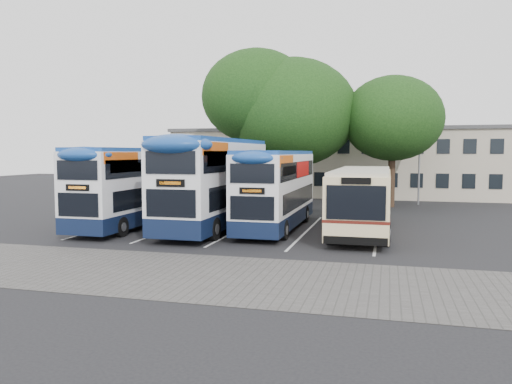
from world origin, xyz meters
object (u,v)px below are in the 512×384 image
at_px(tree_right, 393,119).
at_px(bus_single, 363,196).
at_px(bus_dd_mid, 216,179).
at_px(tree_left, 257,97).
at_px(lamp_post, 420,138).
at_px(bus_dd_right, 277,186).
at_px(tree_mid, 293,113).
at_px(bus_dd_left, 134,183).

bearing_deg(tree_right, bus_single, -96.82).
bearing_deg(bus_dd_mid, tree_left, 94.38).
xyz_separation_m(tree_left, bus_single, (8.54, -11.37, -6.42)).
distance_m(lamp_post, bus_dd_right, 16.80).
bearing_deg(bus_single, lamp_post, 76.37).
distance_m(tree_mid, tree_right, 7.29).
relative_size(lamp_post, tree_left, 0.77).
relative_size(tree_right, bus_dd_left, 0.94).
bearing_deg(bus_dd_mid, tree_right, 54.69).
xyz_separation_m(tree_left, bus_dd_right, (4.13, -11.43, -5.97)).
relative_size(bus_dd_mid, bus_single, 1.06).
relative_size(tree_mid, bus_dd_left, 1.08).
bearing_deg(lamp_post, tree_left, -165.53).
relative_size(tree_right, bus_dd_mid, 0.84).
xyz_separation_m(tree_right, bus_single, (-1.47, -12.26, -4.66)).
bearing_deg(bus_dd_left, bus_dd_right, 7.82).
height_order(tree_left, bus_dd_right, tree_left).
relative_size(tree_mid, bus_dd_right, 1.12).
height_order(tree_left, tree_mid, tree_left).
distance_m(tree_right, bus_dd_left, 19.52).
height_order(tree_right, bus_dd_right, tree_right).
relative_size(bus_dd_left, bus_dd_right, 1.04).
xyz_separation_m(tree_mid, tree_right, (7.26, 0.47, -0.53)).
relative_size(lamp_post, bus_dd_mid, 0.80).
xyz_separation_m(tree_mid, bus_dd_left, (-6.34, -12.91, -4.66)).
height_order(lamp_post, tree_left, tree_left).
relative_size(tree_mid, bus_single, 1.03).
bearing_deg(tree_right, bus_dd_right, -115.50).
relative_size(tree_left, bus_single, 1.10).
relative_size(bus_dd_right, bus_single, 0.92).
distance_m(lamp_post, bus_dd_mid, 18.89).
relative_size(tree_left, bus_dd_right, 1.20).
distance_m(lamp_post, tree_right, 3.32).
relative_size(tree_right, bus_dd_right, 0.97).
distance_m(bus_dd_left, bus_dd_mid, 4.55).
height_order(bus_dd_mid, bus_dd_right, bus_dd_mid).
bearing_deg(tree_mid, tree_left, -171.38).
height_order(tree_mid, bus_dd_left, tree_mid).
bearing_deg(lamp_post, tree_right, -132.63).
xyz_separation_m(bus_dd_mid, bus_dd_right, (3.22, 0.52, -0.34)).
bearing_deg(bus_dd_left, bus_single, 5.28).
bearing_deg(bus_dd_right, lamp_post, 61.42).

